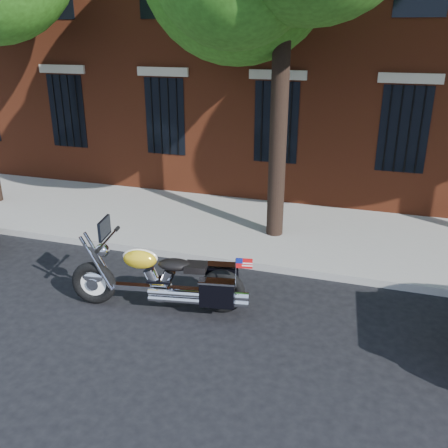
% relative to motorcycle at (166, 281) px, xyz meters
% --- Properties ---
extents(ground, '(120.00, 120.00, 0.00)m').
position_rel_motorcycle_xyz_m(ground, '(0.58, 0.53, -0.52)').
color(ground, black).
rests_on(ground, ground).
extents(curb, '(40.00, 0.16, 0.15)m').
position_rel_motorcycle_xyz_m(curb, '(0.58, 1.91, -0.45)').
color(curb, gray).
rests_on(curb, ground).
extents(sidewalk, '(40.00, 3.60, 0.15)m').
position_rel_motorcycle_xyz_m(sidewalk, '(0.58, 3.79, -0.45)').
color(sidewalk, gray).
rests_on(sidewalk, ground).
extents(motorcycle, '(3.10, 1.19, 1.55)m').
position_rel_motorcycle_xyz_m(motorcycle, '(0.00, 0.00, 0.00)').
color(motorcycle, black).
rests_on(motorcycle, ground).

